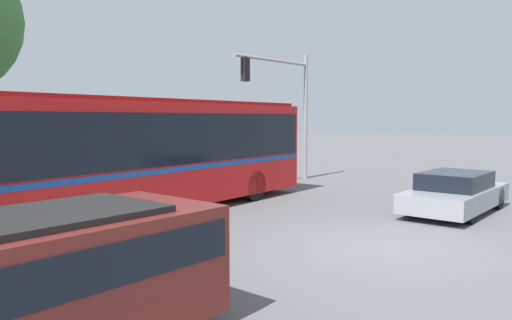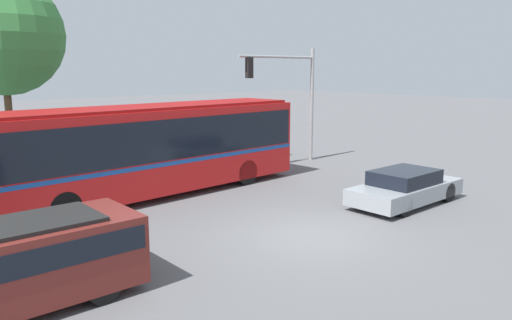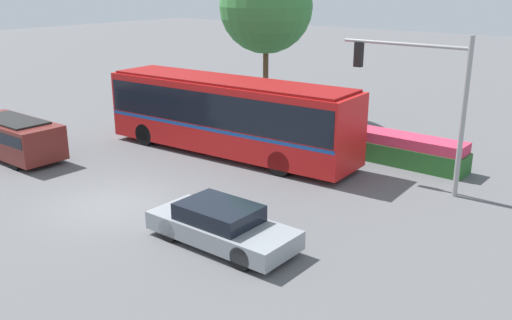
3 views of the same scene
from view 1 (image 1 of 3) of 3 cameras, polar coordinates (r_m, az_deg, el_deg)
The scene contains 6 objects.
ground_plane at distance 10.92m, azimuth 14.92°, elevation -9.77°, with size 140.00×140.00×0.00m, color #5B5B5E.
city_bus at distance 14.36m, azimuth -12.07°, elevation 1.29°, with size 11.83×3.27×3.26m.
sedan_foreground at distance 15.30m, azimuth 22.24°, elevation -3.57°, with size 4.48×1.85×1.19m.
suv_left_lane at distance 5.95m, azimuth -27.24°, elevation -12.78°, with size 4.86×1.96×1.69m.
traffic_light_pole at distance 21.10m, azimuth 3.76°, elevation 7.35°, with size 4.75×0.24×5.53m.
flowering_hedge at distance 20.28m, azimuth -6.69°, elevation -1.15°, with size 8.24×1.26×1.23m.
Camera 1 is at (-9.56, -4.51, 2.74)m, focal length 34.32 mm.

